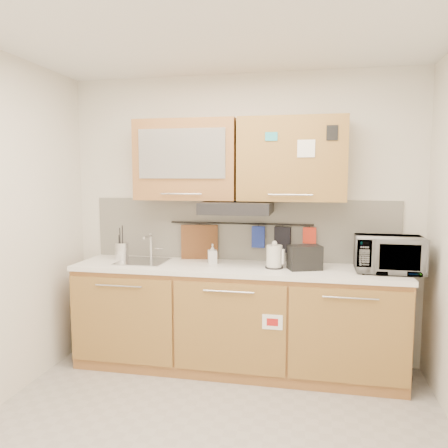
% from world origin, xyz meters
% --- Properties ---
extents(ceiling, '(3.20, 3.20, 0.00)m').
position_xyz_m(ceiling, '(0.00, 0.00, 2.60)').
color(ceiling, white).
rests_on(ceiling, wall_back).
extents(wall_back, '(3.20, 0.00, 3.20)m').
position_xyz_m(wall_back, '(0.00, 1.50, 1.30)').
color(wall_back, silver).
rests_on(wall_back, ground).
extents(base_cabinet, '(2.80, 0.64, 0.88)m').
position_xyz_m(base_cabinet, '(0.00, 1.19, 0.41)').
color(base_cabinet, '#AE733D').
rests_on(base_cabinet, floor).
extents(countertop, '(2.82, 0.62, 0.04)m').
position_xyz_m(countertop, '(0.00, 1.19, 0.90)').
color(countertop, white).
rests_on(countertop, base_cabinet).
extents(backsplash, '(2.80, 0.02, 0.56)m').
position_xyz_m(backsplash, '(0.00, 1.49, 1.20)').
color(backsplash, silver).
rests_on(backsplash, countertop).
extents(upper_cabinets, '(1.82, 0.37, 0.70)m').
position_xyz_m(upper_cabinets, '(-0.00, 1.32, 1.83)').
color(upper_cabinets, '#AE733D').
rests_on(upper_cabinets, wall_back).
extents(range_hood, '(0.60, 0.46, 0.10)m').
position_xyz_m(range_hood, '(0.00, 1.25, 1.42)').
color(range_hood, black).
rests_on(range_hood, upper_cabinets).
extents(sink, '(0.42, 0.40, 0.26)m').
position_xyz_m(sink, '(-0.85, 1.21, 0.92)').
color(sink, silver).
rests_on(sink, countertop).
extents(utensil_rail, '(1.30, 0.02, 0.02)m').
position_xyz_m(utensil_rail, '(0.00, 1.45, 1.26)').
color(utensil_rail, black).
rests_on(utensil_rail, backsplash).
extents(utensil_crock, '(0.16, 0.16, 0.32)m').
position_xyz_m(utensil_crock, '(-1.09, 1.28, 1.00)').
color(utensil_crock, silver).
rests_on(utensil_crock, countertop).
extents(kettle, '(0.18, 0.17, 0.23)m').
position_xyz_m(kettle, '(0.34, 1.17, 1.01)').
color(kettle, silver).
rests_on(kettle, countertop).
extents(toaster, '(0.30, 0.24, 0.20)m').
position_xyz_m(toaster, '(0.59, 1.16, 1.02)').
color(toaster, black).
rests_on(toaster, countertop).
extents(microwave, '(0.53, 0.36, 0.29)m').
position_xyz_m(microwave, '(1.25, 1.20, 1.06)').
color(microwave, '#999999').
rests_on(microwave, countertop).
extents(soap_bottle, '(0.10, 0.10, 0.17)m').
position_xyz_m(soap_bottle, '(-0.22, 1.27, 1.01)').
color(soap_bottle, '#999999').
rests_on(soap_bottle, countertop).
extents(cutting_board, '(0.34, 0.08, 0.42)m').
position_xyz_m(cutting_board, '(-0.38, 1.44, 1.03)').
color(cutting_board, brown).
rests_on(cutting_board, utensil_rail).
extents(oven_mitt, '(0.12, 0.04, 0.19)m').
position_xyz_m(oven_mitt, '(0.17, 1.44, 1.14)').
color(oven_mitt, navy).
rests_on(oven_mitt, utensil_rail).
extents(dark_pouch, '(0.15, 0.07, 0.23)m').
position_xyz_m(dark_pouch, '(0.38, 1.44, 1.13)').
color(dark_pouch, black).
rests_on(dark_pouch, utensil_rail).
extents(pot_holder, '(0.12, 0.02, 0.14)m').
position_xyz_m(pot_holder, '(0.62, 1.44, 1.17)').
color(pot_holder, red).
rests_on(pot_holder, utensil_rail).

